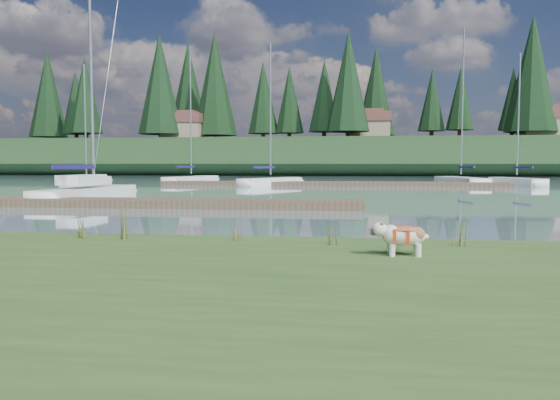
# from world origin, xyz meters

# --- Properties ---
(ground) EXTENTS (200.00, 200.00, 0.00)m
(ground) POSITION_xyz_m (0.00, 30.00, 0.00)
(ground) COLOR #7A99A6
(ground) RESTS_ON ground
(bank) EXTENTS (60.00, 9.00, 0.35)m
(bank) POSITION_xyz_m (0.00, -6.00, 0.17)
(bank) COLOR #324F21
(bank) RESTS_ON ground
(ridge) EXTENTS (200.00, 20.00, 5.00)m
(ridge) POSITION_xyz_m (0.00, 73.00, 2.50)
(ridge) COLOR #1A3118
(ridge) RESTS_ON ground
(bulldog) EXTENTS (0.82, 0.38, 0.49)m
(bulldog) POSITION_xyz_m (4.27, -3.34, 0.66)
(bulldog) COLOR silver
(bulldog) RESTS_ON bank
(sailboat_main) EXTENTS (1.94, 8.15, 11.71)m
(sailboat_main) POSITION_xyz_m (-8.77, 13.26, 0.42)
(sailboat_main) COLOR white
(sailboat_main) RESTS_ON ground
(dock_near) EXTENTS (16.00, 2.00, 0.30)m
(dock_near) POSITION_xyz_m (-4.00, 9.00, 0.15)
(dock_near) COLOR #4C3D2C
(dock_near) RESTS_ON ground
(dock_far) EXTENTS (26.00, 2.20, 0.30)m
(dock_far) POSITION_xyz_m (2.00, 30.00, 0.15)
(dock_far) COLOR #4C3D2C
(dock_far) RESTS_ON ground
(sailboat_bg_0) EXTENTS (1.67, 6.76, 9.86)m
(sailboat_bg_0) POSITION_xyz_m (-18.05, 31.51, 0.33)
(sailboat_bg_0) COLOR white
(sailboat_bg_0) RESTS_ON ground
(sailboat_bg_1) EXTENTS (3.43, 8.02, 11.77)m
(sailboat_bg_1) POSITION_xyz_m (-10.06, 35.04, 0.33)
(sailboat_bg_1) COLOR white
(sailboat_bg_1) RESTS_ON ground
(sailboat_bg_2) EXTENTS (4.80, 6.93, 10.87)m
(sailboat_bg_2) POSITION_xyz_m (-2.32, 30.53, 0.33)
(sailboat_bg_2) COLOR white
(sailboat_bg_2) RESTS_ON ground
(sailboat_bg_3) EXTENTS (3.32, 8.82, 12.64)m
(sailboat_bg_3) POSITION_xyz_m (12.21, 35.06, 0.32)
(sailboat_bg_3) COLOR white
(sailboat_bg_3) RESTS_ON ground
(sailboat_bg_4) EXTENTS (3.11, 6.93, 10.19)m
(sailboat_bg_4) POSITION_xyz_m (16.01, 33.07, 0.33)
(sailboat_bg_4) COLOR white
(sailboat_bg_4) RESTS_ON ground
(weed_0) EXTENTS (0.17, 0.14, 0.69)m
(weed_0) POSITION_xyz_m (-0.51, -2.20, 0.64)
(weed_0) COLOR #475B23
(weed_0) RESTS_ON bank
(weed_1) EXTENTS (0.17, 0.14, 0.49)m
(weed_1) POSITION_xyz_m (1.52, -2.15, 0.55)
(weed_1) COLOR #475B23
(weed_1) RESTS_ON bank
(weed_2) EXTENTS (0.17, 0.14, 0.59)m
(weed_2) POSITION_xyz_m (4.17, -2.76, 0.60)
(weed_2) COLOR #475B23
(weed_2) RESTS_ON bank
(weed_3) EXTENTS (0.17, 0.14, 0.56)m
(weed_3) POSITION_xyz_m (-1.39, -2.21, 0.59)
(weed_3) COLOR #475B23
(weed_3) RESTS_ON bank
(weed_4) EXTENTS (0.17, 0.14, 0.45)m
(weed_4) POSITION_xyz_m (3.20, -2.46, 0.54)
(weed_4) COLOR #475B23
(weed_4) RESTS_ON bank
(weed_5) EXTENTS (0.17, 0.14, 0.58)m
(weed_5) POSITION_xyz_m (5.28, -2.29, 0.59)
(weed_5) COLOR #475B23
(weed_5) RESTS_ON bank
(mud_lip) EXTENTS (60.00, 0.50, 0.14)m
(mud_lip) POSITION_xyz_m (0.00, -1.60, 0.07)
(mud_lip) COLOR #33281C
(mud_lip) RESTS_ON ground
(conifer_1) EXTENTS (4.40, 4.40, 11.30)m
(conifer_1) POSITION_xyz_m (-40.00, 71.00, 11.28)
(conifer_1) COLOR #382619
(conifer_1) RESTS_ON ridge
(conifer_2) EXTENTS (6.60, 6.60, 16.05)m
(conifer_2) POSITION_xyz_m (-25.00, 68.00, 13.54)
(conifer_2) COLOR #382619
(conifer_2) RESTS_ON ridge
(conifer_3) EXTENTS (4.84, 4.84, 12.25)m
(conifer_3) POSITION_xyz_m (-10.00, 72.00, 11.74)
(conifer_3) COLOR #382619
(conifer_3) RESTS_ON ridge
(conifer_4) EXTENTS (6.16, 6.16, 15.10)m
(conifer_4) POSITION_xyz_m (3.00, 66.00, 13.09)
(conifer_4) COLOR #382619
(conifer_4) RESTS_ON ridge
(conifer_5) EXTENTS (3.96, 3.96, 10.35)m
(conifer_5) POSITION_xyz_m (15.00, 70.00, 10.83)
(conifer_5) COLOR #382619
(conifer_5) RESTS_ON ridge
(conifer_6) EXTENTS (7.04, 7.04, 17.00)m
(conifer_6) POSITION_xyz_m (28.00, 68.00, 13.99)
(conifer_6) COLOR #382619
(conifer_6) RESTS_ON ridge
(house_0) EXTENTS (6.30, 5.30, 4.65)m
(house_0) POSITION_xyz_m (-22.00, 70.00, 7.31)
(house_0) COLOR gray
(house_0) RESTS_ON ridge
(house_1) EXTENTS (6.30, 5.30, 4.65)m
(house_1) POSITION_xyz_m (6.00, 71.00, 7.31)
(house_1) COLOR gray
(house_1) RESTS_ON ridge
(house_2) EXTENTS (6.30, 5.30, 4.65)m
(house_2) POSITION_xyz_m (30.00, 69.00, 7.31)
(house_2) COLOR gray
(house_2) RESTS_ON ridge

